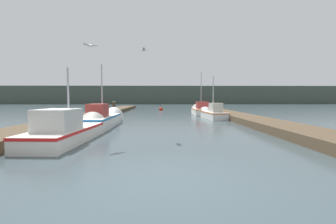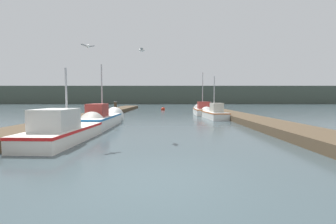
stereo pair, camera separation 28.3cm
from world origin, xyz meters
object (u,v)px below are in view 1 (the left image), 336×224
object	(u,v)px
channel_buoy	(161,109)
seagull_1	(144,50)
fishing_boat_1	(104,119)
fishing_boat_2	(212,113)
mooring_piling_1	(208,108)
fishing_boat_0	(71,130)
fishing_boat_3	(201,110)
seagull_lead	(90,46)
mooring_piling_0	(114,108)

from	to	relation	value
channel_buoy	seagull_1	distance (m)	22.39
fishing_boat_1	seagull_1	bearing A→B (deg)	-53.87
fishing_boat_2	mooring_piling_1	distance (m)	5.94
fishing_boat_1	fishing_boat_2	distance (m)	9.62
fishing_boat_0	fishing_boat_3	size ratio (longest dim) A/B	1.08
fishing_boat_2	seagull_lead	xyz separation A→B (m)	(-7.23, -10.48, 3.46)
fishing_boat_0	fishing_boat_1	world-z (taller)	fishing_boat_1
fishing_boat_0	fishing_boat_2	world-z (taller)	fishing_boat_2
fishing_boat_2	channel_buoy	bearing A→B (deg)	104.74
fishing_boat_2	channel_buoy	world-z (taller)	fishing_boat_2
mooring_piling_1	channel_buoy	world-z (taller)	mooring_piling_1
fishing_boat_1	mooring_piling_0	size ratio (longest dim) A/B	4.51
fishing_boat_2	seagull_lead	size ratio (longest dim) A/B	9.45
fishing_boat_2	seagull_1	world-z (taller)	seagull_1
mooring_piling_1	channel_buoy	xyz separation A→B (m)	(-5.53, 7.13, -0.51)
fishing_boat_1	mooring_piling_0	distance (m)	8.49
fishing_boat_1	fishing_boat_2	world-z (taller)	fishing_boat_1
fishing_boat_2	mooring_piling_0	world-z (taller)	fishing_boat_2
channel_buoy	fishing_boat_0	bearing A→B (deg)	-98.58
seagull_1	mooring_piling_0	bearing A→B (deg)	-167.12
fishing_boat_1	seagull_lead	xyz separation A→B (m)	(0.93, -5.38, 3.43)
fishing_boat_1	seagull_lead	world-z (taller)	seagull_lead
fishing_boat_0	seagull_lead	world-z (taller)	seagull_lead
fishing_boat_1	fishing_boat_2	size ratio (longest dim) A/B	1.35
fishing_boat_3	seagull_1	xyz separation A→B (m)	(-4.95, -13.64, 3.57)
fishing_boat_0	mooring_piling_1	bearing A→B (deg)	63.01
mooring_piling_1	fishing_boat_0	bearing A→B (deg)	-119.39
channel_buoy	seagull_1	xyz separation A→B (m)	(-0.50, -22.05, 3.87)
fishing_boat_0	fishing_boat_3	world-z (taller)	fishing_boat_3
mooring_piling_0	channel_buoy	xyz separation A→B (m)	(4.67, 9.72, -0.56)
fishing_boat_1	seagull_1	xyz separation A→B (m)	(2.95, -3.93, 3.58)
mooring_piling_1	seagull_lead	bearing A→B (deg)	-116.18
mooring_piling_1	fishing_boat_2	bearing A→B (deg)	-97.88
fishing_boat_0	seagull_1	bearing A→B (deg)	22.66
fishing_boat_0	fishing_boat_3	distance (m)	16.75
mooring_piling_1	mooring_piling_0	bearing A→B (deg)	-165.77
fishing_boat_0	seagull_lead	size ratio (longest dim) A/B	10.71
fishing_boat_1	mooring_piling_1	xyz separation A→B (m)	(8.97, 10.99, 0.22)
fishing_boat_3	channel_buoy	world-z (taller)	fishing_boat_3
seagull_1	seagull_lead	bearing A→B (deg)	-60.10
seagull_lead	seagull_1	size ratio (longest dim) A/B	0.90
fishing_boat_0	seagull_lead	bearing A→B (deg)	-16.81
mooring_piling_0	seagull_1	size ratio (longest dim) A/B	2.55
fishing_boat_3	seagull_lead	size ratio (longest dim) A/B	9.89
fishing_boat_0	seagull_1	distance (m)	4.80
fishing_boat_1	fishing_boat_3	world-z (taller)	fishing_boat_3
fishing_boat_0	mooring_piling_0	size ratio (longest dim) A/B	3.79
fishing_boat_2	fishing_boat_3	bearing A→B (deg)	88.15
fishing_boat_2	fishing_boat_1	bearing A→B (deg)	-153.13
fishing_boat_1	fishing_boat_3	xyz separation A→B (m)	(7.89, 9.71, 0.01)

